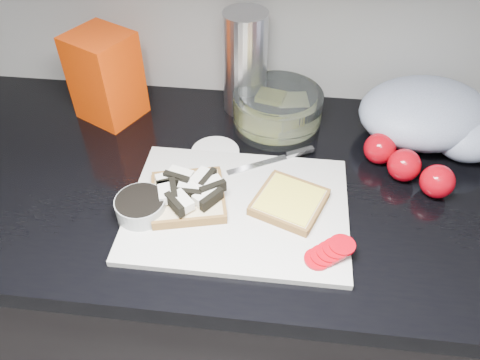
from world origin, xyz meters
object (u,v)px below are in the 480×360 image
Objects in this scene: cutting_board at (238,208)px; glass_bowl at (277,110)px; steel_canister at (245,63)px; bread_bag at (106,77)px.

cutting_board is 0.28m from glass_bowl.
steel_canister is at bearing 143.01° from glass_bowl.
glass_bowl is (0.05, 0.27, 0.03)m from cutting_board.
glass_bowl is at bearing 27.39° from bread_bag.
steel_canister is at bearing 94.16° from cutting_board.
steel_canister reaches higher than bread_bag.
glass_bowl is 0.38m from bread_bag.
cutting_board is 0.35m from steel_canister.
cutting_board is at bearing -85.84° from steel_canister.
steel_canister reaches higher than cutting_board.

